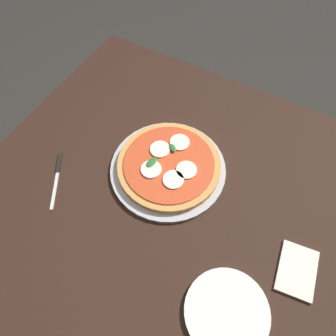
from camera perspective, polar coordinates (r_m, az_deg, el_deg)
name	(u,v)px	position (r m, az deg, el deg)	size (l,w,h in m)	color
ground_plane	(159,270)	(1.61, -1.68, -18.10)	(6.00, 6.00, 0.00)	#2D2B28
dining_table	(154,219)	(0.98, -2.65, -9.23)	(1.12, 1.04, 0.77)	black
serving_tray	(168,169)	(0.92, 0.00, -0.13)	(0.34, 0.34, 0.01)	#B2B2B7
pizza	(169,165)	(0.91, 0.18, 0.63)	(0.30, 0.30, 0.03)	tan
plate_white	(227,312)	(0.81, 10.66, -24.37)	(0.20, 0.20, 0.01)	white
napkin	(297,270)	(0.87, 22.45, -16.84)	(0.13, 0.09, 0.01)	white
knife	(57,173)	(0.98, -19.48, -0.81)	(0.16, 0.11, 0.01)	black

